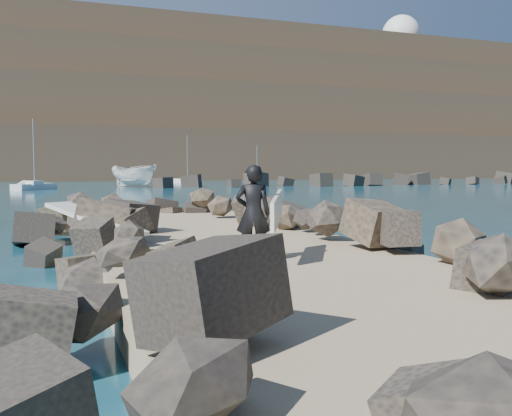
{
  "coord_description": "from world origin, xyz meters",
  "views": [
    {
      "loc": [
        -3.82,
        -11.36,
        2.27
      ],
      "look_at": [
        0.0,
        -1.0,
        1.5
      ],
      "focal_mm": 40.0,
      "sensor_mm": 36.0,
      "label": 1
    }
  ],
  "objects_px": {
    "boat_imported": "(134,175)",
    "radome": "(401,40)",
    "surfer_with_board": "(257,213)",
    "surfboard_resting": "(95,224)"
  },
  "relations": [
    {
      "from": "boat_imported",
      "to": "radome",
      "type": "xyz_separation_m",
      "value": [
        96.7,
        86.06,
        41.47
      ]
    },
    {
      "from": "surfer_with_board",
      "to": "radome",
      "type": "relative_size",
      "value": 0.1
    },
    {
      "from": "radome",
      "to": "surfboard_resting",
      "type": "bearing_deg",
      "value": -126.35
    },
    {
      "from": "surfboard_resting",
      "to": "boat_imported",
      "type": "distance_m",
      "value": 58.55
    },
    {
      "from": "surfer_with_board",
      "to": "radome",
      "type": "bearing_deg",
      "value": 54.94
    },
    {
      "from": "boat_imported",
      "to": "radome",
      "type": "distance_m",
      "value": 135.93
    },
    {
      "from": "boat_imported",
      "to": "radome",
      "type": "relative_size",
      "value": 0.38
    },
    {
      "from": "surfer_with_board",
      "to": "boat_imported",
      "type": "bearing_deg",
      "value": 83.79
    },
    {
      "from": "radome",
      "to": "surfer_with_board",
      "type": "bearing_deg",
      "value": -125.06
    },
    {
      "from": "surfer_with_board",
      "to": "radome",
      "type": "height_order",
      "value": "radome"
    }
  ]
}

